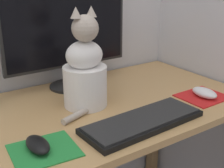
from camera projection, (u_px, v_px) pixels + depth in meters
The scene contains 8 objects.
desk at pixel (90, 133), 1.18m from camera, with size 1.25×0.65×0.73m.
monitor at pixel (67, 34), 1.26m from camera, with size 0.54×0.17×0.41m.
keyboard at pixel (143, 121), 1.02m from camera, with size 0.43×0.17×0.02m.
mousepad_left at pixel (44, 150), 0.87m from camera, with size 0.19×0.17×0.00m.
mousepad_right at pixel (203, 97), 1.24m from camera, with size 0.18×0.16×0.00m.
computer_mouse_left at pixel (38, 145), 0.87m from camera, with size 0.06×0.11×0.03m.
computer_mouse_right at pixel (204, 93), 1.23m from camera, with size 0.06×0.11×0.04m.
cat at pixel (84, 71), 1.12m from camera, with size 0.22×0.19×0.36m.
Camera 1 is at (-0.52, -0.91, 1.22)m, focal length 50.00 mm.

